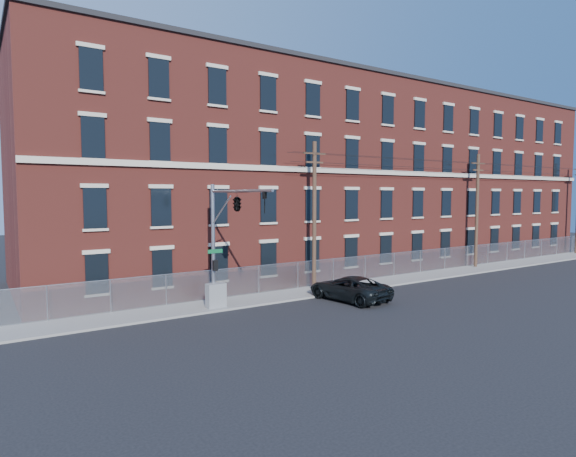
# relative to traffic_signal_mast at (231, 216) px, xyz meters

# --- Properties ---
(ground) EXTENTS (140.00, 140.00, 0.00)m
(ground) POSITION_rel_traffic_signal_mast_xyz_m (6.00, -2.18, -5.39)
(ground) COLOR black
(ground) RESTS_ON ground
(sidewalk) EXTENTS (65.00, 3.00, 0.12)m
(sidewalk) POSITION_rel_traffic_signal_mast_xyz_m (18.00, 2.82, -5.33)
(sidewalk) COLOR gray
(sidewalk) RESTS_ON ground
(mill_building) EXTENTS (55.30, 14.32, 16.30)m
(mill_building) POSITION_rel_traffic_signal_mast_xyz_m (18.00, 11.75, 2.76)
(mill_building) COLOR maroon
(mill_building) RESTS_ON ground
(chain_link_fence) EXTENTS (59.06, 0.06, 1.85)m
(chain_link_fence) POSITION_rel_traffic_signal_mast_xyz_m (18.00, 4.12, -4.33)
(chain_link_fence) COLOR #A5A8AD
(chain_link_fence) RESTS_ON ground
(traffic_signal_mast) EXTENTS (0.90, 6.75, 7.00)m
(traffic_signal_mast) POSITION_rel_traffic_signal_mast_xyz_m (0.00, 0.00, 0.00)
(traffic_signal_mast) COLOR #9EA0A5
(traffic_signal_mast) RESTS_ON ground
(utility_pole_near) EXTENTS (1.80, 0.28, 10.00)m
(utility_pole_near) POSITION_rel_traffic_signal_mast_xyz_m (8.00, 3.42, -0.05)
(utility_pole_near) COLOR #4C3426
(utility_pole_near) RESTS_ON ground
(utility_pole_mid) EXTENTS (1.80, 0.28, 10.00)m
(utility_pole_mid) POSITION_rel_traffic_signal_mast_xyz_m (26.00, 3.42, -0.05)
(utility_pole_mid) COLOR #4C3426
(utility_pole_mid) RESTS_ON ground
(overhead_wires) EXTENTS (40.00, 0.62, 0.62)m
(overhead_wires) POSITION_rel_traffic_signal_mast_xyz_m (26.00, 3.42, 3.73)
(overhead_wires) COLOR black
(overhead_wires) RESTS_ON ground
(pickup_truck) EXTENTS (3.21, 5.71, 1.51)m
(pickup_truck) POSITION_rel_traffic_signal_mast_xyz_m (7.91, -0.34, -4.63)
(pickup_truck) COLOR black
(pickup_truck) RESTS_ON ground
(utility_cabinet) EXTENTS (1.12, 0.59, 1.37)m
(utility_cabinet) POSITION_rel_traffic_signal_mast_xyz_m (-0.00, 2.02, -4.58)
(utility_cabinet) COLOR slate
(utility_cabinet) RESTS_ON sidewalk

